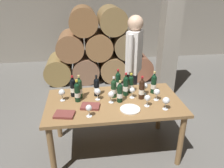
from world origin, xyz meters
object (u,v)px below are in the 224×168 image
wine_bottle_4 (97,87)px  wine_glass_0 (147,98)px  wine_bottle_8 (154,84)px  wine_bottle_9 (142,89)px  wine_glass_4 (62,93)px  serving_plate (130,109)px  wine_bottle_0 (118,81)px  wine_glass_8 (89,108)px  tasting_notebook (64,114)px  wine_glass_3 (132,91)px  wine_bottle_7 (73,87)px  wine_glass_7 (145,86)px  leather_ledger (90,106)px  wine_bottle_3 (131,84)px  wine_bottle_10 (77,92)px  wine_glass_1 (166,101)px  wine_glass_5 (157,92)px  sommelier_presenting (134,60)px  wine_bottle_1 (79,88)px  wine_glass_2 (97,92)px  dining_table (114,107)px  wine_glass_6 (111,95)px  wine_bottle_5 (120,93)px  wine_bottle_2 (114,88)px  wine_bottle_6 (126,86)px

wine_bottle_4 → wine_glass_0: wine_bottle_4 is taller
wine_bottle_8 → wine_bottle_9: same height
wine_glass_4 → serving_plate: bearing=-22.8°
wine_bottle_0 → wine_glass_8: size_ratio=2.14×
wine_glass_4 → tasting_notebook: wine_glass_4 is taller
wine_glass_3 → wine_glass_4: wine_glass_4 is taller
wine_bottle_7 → wine_glass_7: size_ratio=1.85×
wine_bottle_7 → wine_bottle_4: bearing=-4.9°
wine_bottle_7 → wine_glass_8: bearing=-70.5°
wine_bottle_9 → tasting_notebook: wine_bottle_9 is taller
wine_bottle_8 → leather_ledger: bearing=-162.3°
wine_bottle_3 → wine_bottle_10: (-0.72, -0.16, 0.01)m
wine_bottle_3 → wine_bottle_4: bearing=-175.6°
wine_glass_1 → wine_glass_5: bearing=98.2°
wine_glass_8 → sommelier_presenting: bearing=54.8°
serving_plate → sommelier_presenting: 1.05m
wine_glass_4 → wine_glass_7: bearing=2.1°
wine_bottle_1 → wine_bottle_9: wine_bottle_1 is taller
wine_glass_0 → leather_ledger: wine_glass_0 is taller
wine_glass_8 → tasting_notebook: wine_glass_8 is taller
wine_glass_0 → wine_glass_1: 0.22m
wine_glass_2 → wine_glass_8: bearing=-108.1°
wine_bottle_10 → serving_plate: (0.61, -0.30, -0.12)m
wine_bottle_0 → sommelier_presenting: (0.32, 0.44, 0.15)m
dining_table → wine_glass_7: (0.43, 0.15, 0.20)m
wine_bottle_0 → wine_glass_6: wine_bottle_0 is taller
wine_bottle_0 → wine_glass_4: wine_bottle_0 is taller
wine_glass_7 → tasting_notebook: size_ratio=0.71×
wine_bottle_9 → wine_glass_3: (-0.11, 0.03, -0.03)m
wine_glass_0 → wine_glass_8: size_ratio=1.02×
serving_plate → sommelier_presenting: (0.26, 0.98, 0.28)m
wine_bottle_8 → wine_glass_3: (-0.32, -0.10, -0.03)m
wine_bottle_5 → wine_bottle_8: (0.49, 0.18, 0.01)m
wine_glass_6 → wine_glass_5: bearing=-1.4°
wine_glass_6 → wine_bottle_1: bearing=154.6°
leather_ledger → wine_bottle_1: bearing=126.9°
wine_bottle_10 → wine_glass_5: wine_bottle_10 is taller
wine_glass_2 → sommelier_presenting: sommelier_presenting is taller
wine_bottle_0 → wine_glass_6: bearing=-112.6°
wine_bottle_2 → wine_glass_1: (0.56, -0.39, -0.01)m
wine_glass_8 → serving_plate: bearing=9.2°
wine_bottle_1 → wine_glass_4: (-0.22, -0.05, -0.03)m
wine_glass_8 → tasting_notebook: (-0.28, 0.06, -0.09)m
wine_bottle_5 → wine_bottle_6: size_ratio=0.91×
wine_bottle_2 → wine_glass_2: size_ratio=1.83×
wine_glass_2 → wine_glass_8: (-0.12, -0.38, -0.01)m
wine_bottle_4 → tasting_notebook: size_ratio=1.31×
dining_table → leather_ledger: leather_ledger is taller
wine_bottle_7 → leather_ledger: size_ratio=1.31×
wine_bottle_4 → wine_glass_8: size_ratio=1.99×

